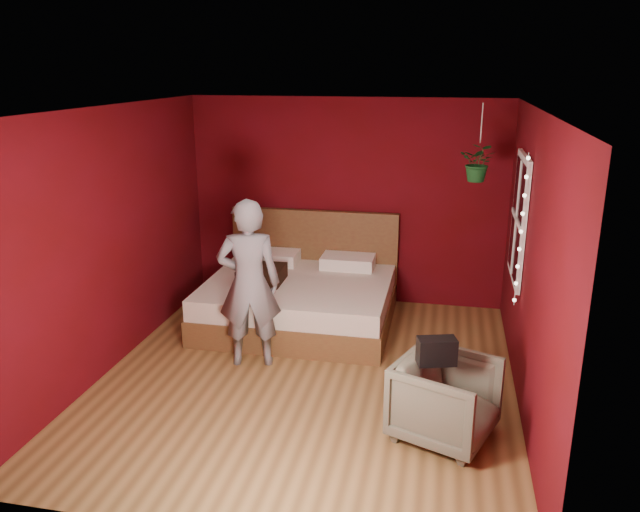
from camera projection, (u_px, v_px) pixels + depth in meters
The scene contains 10 objects.
floor at pixel (307, 377), 6.19m from camera, with size 4.50×4.50×0.00m, color olive.
room_walls at pixel (306, 212), 5.70m from camera, with size 4.04×4.54×2.62m.
window at pixel (518, 219), 6.21m from camera, with size 0.05×0.97×1.27m.
fairy_lights at pixel (521, 232), 5.73m from camera, with size 0.04×0.04×1.45m.
bed at pixel (301, 296), 7.47m from camera, with size 2.17×1.84×1.19m.
person at pixel (249, 284), 6.24m from camera, with size 0.63×0.42×1.74m, color slate.
armchair at pixel (445, 399), 5.10m from camera, with size 0.74×0.76×0.69m, color #686752.
handbag at pixel (437, 351), 4.93m from camera, with size 0.30×0.15×0.22m, color black.
throw_pillow at pixel (262, 274), 7.26m from camera, with size 0.49×0.49×0.18m, color black.
hanging_plant at pixel (479, 162), 6.47m from camera, with size 0.44×0.41×0.80m.
Camera 1 is at (1.25, -5.42, 2.97)m, focal length 35.00 mm.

